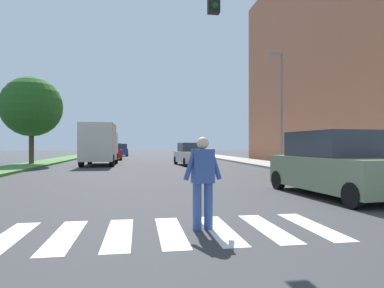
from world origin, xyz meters
The scene contains 12 objects.
ground_plane centered at (0.00, 30.00, 0.00)m, with size 140.00×140.00×0.00m, color #38383A.
crosswalk centered at (0.00, 7.10, 0.00)m, with size 5.85×2.20×0.01m.
median_strip centered at (-8.34, 28.00, 0.07)m, with size 2.54×64.00×0.15m, color #477A38.
tree_far centered at (-8.58, 28.00, 4.44)m, with size 4.51×4.51×6.56m.
sidewalk_right centered at (9.25, 28.00, 0.07)m, with size 3.00×64.00×0.15m, color #9E9991.
street_lamp_right centered at (8.66, 21.99, 4.59)m, with size 1.02×0.24×7.50m.
pedestrian_performer centered at (0.59, 7.16, 0.93)m, with size 0.75×0.30×1.69m.
suv_crossing centered at (5.27, 10.52, 0.93)m, with size 2.32×4.74×1.97m.
sedan_midblock centered at (3.38, 26.51, 0.80)m, with size 2.24×4.41×1.72m.
sedan_distant centered at (-3.27, 37.40, 0.80)m, with size 2.16×4.58×1.72m.
sedan_far_horizon centered at (-3.05, 49.18, 0.80)m, with size 2.18×4.17×1.73m.
truck_box_delivery centered at (-3.49, 27.41, 1.63)m, with size 2.40×6.20×3.10m.
Camera 1 is at (-0.56, 1.18, 1.54)m, focal length 31.27 mm.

